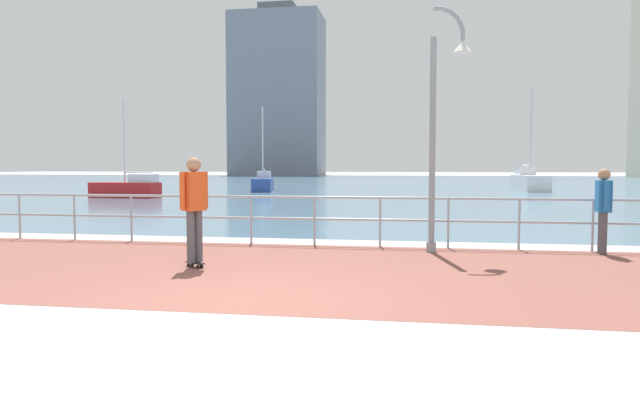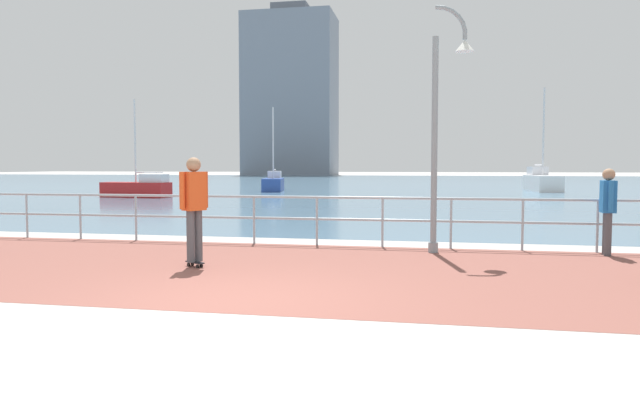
% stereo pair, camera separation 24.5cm
% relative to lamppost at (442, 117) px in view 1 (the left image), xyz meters
% --- Properties ---
extents(ground, '(220.00, 220.00, 0.00)m').
position_rel_lamppost_xyz_m(ground, '(-2.62, 35.38, -2.64)').
color(ground, '#ADAAA5').
extents(brick_paving, '(28.00, 5.76, 0.01)m').
position_rel_lamppost_xyz_m(brick_paving, '(-2.62, -2.26, -2.63)').
color(brick_paving, brown).
rests_on(brick_paving, ground).
extents(harbor_water, '(180.00, 88.00, 0.00)m').
position_rel_lamppost_xyz_m(harbor_water, '(-2.62, 45.62, -2.64)').
color(harbor_water, slate).
rests_on(harbor_water, ground).
extents(waterfront_railing, '(25.25, 0.06, 1.06)m').
position_rel_lamppost_xyz_m(waterfront_railing, '(-2.62, 0.62, -1.91)').
color(waterfront_railing, '#9EADB7').
rests_on(waterfront_railing, ground).
extents(lamppost, '(0.82, 0.36, 4.77)m').
position_rel_lamppost_xyz_m(lamppost, '(0.00, 0.00, 0.00)').
color(lamppost, gray).
rests_on(lamppost, ground).
extents(skateboarder, '(0.40, 0.51, 1.84)m').
position_rel_lamppost_xyz_m(skateboarder, '(-4.13, -2.35, -1.52)').
color(skateboarder, black).
rests_on(skateboarder, ground).
extents(bystander, '(0.27, 0.56, 1.65)m').
position_rel_lamppost_xyz_m(bystander, '(3.06, 0.27, -1.67)').
color(bystander, '#4C4C51').
rests_on(bystander, ground).
extents(sailboat_white, '(1.76, 5.01, 6.94)m').
position_rel_lamppost_xyz_m(sailboat_white, '(7.36, 29.43, -1.98)').
color(sailboat_white, white).
rests_on(sailboat_white, ground).
extents(sailboat_yellow, '(1.97, 4.17, 5.63)m').
position_rel_lamppost_xyz_m(sailboat_yellow, '(-10.54, 25.99, -2.10)').
color(sailboat_yellow, '#284799').
rests_on(sailboat_yellow, ground).
extents(sailboat_navy, '(3.86, 1.51, 5.30)m').
position_rel_lamppost_xyz_m(sailboat_navy, '(-15.72, 17.18, -2.13)').
color(sailboat_navy, '#B21E1E').
rests_on(sailboat_navy, ground).
extents(tower_concrete, '(16.38, 10.50, 31.23)m').
position_rel_lamppost_xyz_m(tower_concrete, '(-25.27, 91.91, 12.15)').
color(tower_concrete, slate).
rests_on(tower_concrete, ground).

